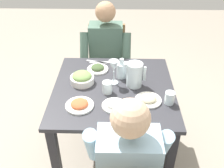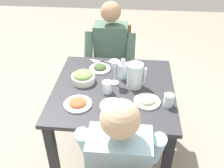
{
  "view_description": "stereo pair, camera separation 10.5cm",
  "coord_description": "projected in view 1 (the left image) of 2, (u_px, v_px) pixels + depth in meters",
  "views": [
    {
      "loc": [
        0.03,
        -1.59,
        1.87
      ],
      "look_at": [
        -0.01,
        -0.02,
        0.78
      ],
      "focal_mm": 41.38,
      "sensor_mm": 36.0,
      "label": 1
    },
    {
      "loc": [
        0.13,
        -1.59,
        1.87
      ],
      "look_at": [
        -0.01,
        -0.02,
        0.78
      ],
      "focal_mm": 41.38,
      "sensor_mm": 36.0,
      "label": 2
    }
  ],
  "objects": [
    {
      "name": "ground_plane",
      "position": [
        113.0,
        152.0,
        2.38
      ],
      "size": [
        8.0,
        8.0,
        0.0
      ],
      "primitive_type": "plane",
      "color": "gray"
    },
    {
      "name": "plate_beans",
      "position": [
        148.0,
        99.0,
        1.82
      ],
      "size": [
        0.19,
        0.19,
        0.04
      ],
      "color": "white",
      "rests_on": "dining_table"
    },
    {
      "name": "oil_carafe",
      "position": [
        121.0,
        71.0,
        2.05
      ],
      "size": [
        0.08,
        0.08,
        0.16
      ],
      "color": "silver",
      "rests_on": "dining_table"
    },
    {
      "name": "plate_dolmas",
      "position": [
        98.0,
        68.0,
        2.16
      ],
      "size": [
        0.18,
        0.18,
        0.05
      ],
      "color": "white",
      "rests_on": "dining_table"
    },
    {
      "name": "knife_near",
      "position": [
        96.0,
        62.0,
        2.27
      ],
      "size": [
        0.18,
        0.06,
        0.01
      ],
      "primitive_type": "cube",
      "rotation": [
        0.0,
        0.0,
        -0.24
      ],
      "color": "silver",
      "rests_on": "dining_table"
    },
    {
      "name": "dining_table",
      "position": [
        114.0,
        100.0,
        2.03
      ],
      "size": [
        0.91,
        0.91,
        0.73
      ],
      "color": "#2D2D33",
      "rests_on": "ground_plane"
    },
    {
      "name": "plate_yoghurt",
      "position": [
        114.0,
        105.0,
        1.76
      ],
      "size": [
        0.17,
        0.17,
        0.05
      ],
      "color": "white",
      "rests_on": "dining_table"
    },
    {
      "name": "salad_bowl",
      "position": [
        82.0,
        78.0,
        1.99
      ],
      "size": [
        0.18,
        0.18,
        0.09
      ],
      "color": "white",
      "rests_on": "dining_table"
    },
    {
      "name": "water_pitcher",
      "position": [
        135.0,
        75.0,
        1.93
      ],
      "size": [
        0.16,
        0.12,
        0.19
      ],
      "color": "silver",
      "rests_on": "dining_table"
    },
    {
      "name": "water_glass_far_left",
      "position": [
        107.0,
        87.0,
        1.89
      ],
      "size": [
        0.07,
        0.07,
        0.09
      ],
      "primitive_type": "cylinder",
      "color": "silver",
      "rests_on": "dining_table"
    },
    {
      "name": "wine_glass",
      "position": [
        114.0,
        67.0,
        1.93
      ],
      "size": [
        0.08,
        0.08,
        0.2
      ],
      "color": "silver",
      "rests_on": "dining_table"
    },
    {
      "name": "plate_rice_curry",
      "position": [
        80.0,
        105.0,
        1.77
      ],
      "size": [
        0.2,
        0.2,
        0.04
      ],
      "color": "white",
      "rests_on": "dining_table"
    },
    {
      "name": "chair_far",
      "position": [
        107.0,
        61.0,
        2.78
      ],
      "size": [
        0.4,
        0.4,
        0.87
      ],
      "color": "olive",
      "rests_on": "ground_plane"
    },
    {
      "name": "water_glass_far_right",
      "position": [
        170.0,
        98.0,
        1.78
      ],
      "size": [
        0.07,
        0.07,
        0.09
      ],
      "primitive_type": "cylinder",
      "color": "silver",
      "rests_on": "dining_table"
    },
    {
      "name": "water_glass_center",
      "position": [
        137.0,
        70.0,
        2.09
      ],
      "size": [
        0.07,
        0.07,
        0.09
      ],
      "primitive_type": "cylinder",
      "color": "silver",
      "rests_on": "dining_table"
    },
    {
      "name": "fork_near",
      "position": [
        119.0,
        63.0,
        2.26
      ],
      "size": [
        0.17,
        0.03,
        0.01
      ],
      "primitive_type": "cube",
      "rotation": [
        0.0,
        0.0,
        0.04
      ],
      "color": "silver",
      "rests_on": "dining_table"
    },
    {
      "name": "fork_far",
      "position": [
        99.0,
        63.0,
        2.26
      ],
      "size": [
        0.17,
        0.03,
        0.01
      ],
      "primitive_type": "cube",
      "rotation": [
        0.0,
        0.0,
        0.04
      ],
      "color": "silver",
      "rests_on": "dining_table"
    },
    {
      "name": "diner_far",
      "position": [
        106.0,
        58.0,
        2.53
      ],
      "size": [
        0.48,
        0.53,
        1.17
      ],
      "color": "#4C6B5B",
      "rests_on": "ground_plane"
    },
    {
      "name": "diner_near",
      "position": [
        127.0,
        163.0,
        1.5
      ],
      "size": [
        0.48,
        0.53,
        1.17
      ],
      "color": "#9EC6E0",
      "rests_on": "ground_plane"
    }
  ]
}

